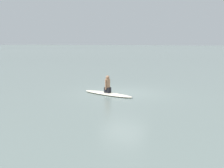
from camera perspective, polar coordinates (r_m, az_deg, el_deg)
The scene contains 3 objects.
ground_plane at distance 14.92m, azimuth 2.57°, elevation -1.96°, with size 400.00×400.00×0.00m, color slate.
surfboard at distance 14.39m, azimuth -0.96°, elevation -2.12°, with size 3.22×0.69×0.12m, color silver.
person_paddler at distance 14.30m, azimuth -0.97°, elevation -0.19°, with size 0.36×0.42×0.95m.
Camera 1 is at (-5.98, 13.36, 2.90)m, focal length 41.75 mm.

